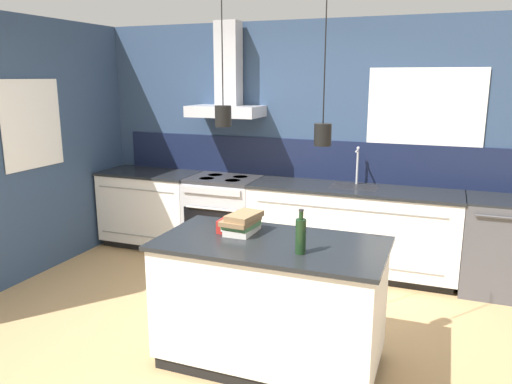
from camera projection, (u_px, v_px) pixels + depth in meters
ground_plane at (231, 336)px, 3.96m from camera, size 16.00×16.00×0.00m
wall_back at (299, 138)px, 5.49m from camera, size 5.60×2.37×2.60m
wall_left at (42, 147)px, 5.15m from camera, size 0.08×3.80×2.60m
counter_run_left at (152, 208)px, 6.03m from camera, size 1.16×0.64×0.91m
counter_run_sink at (352, 230)px, 5.18m from camera, size 2.14×0.64×1.31m
oven_range at (224, 217)px, 5.68m from camera, size 0.78×0.66×0.91m
dishwasher at (496, 246)px, 4.70m from camera, size 0.62×0.65×0.91m
kitchen_island at (270, 302)px, 3.51m from camera, size 1.57×0.83×0.91m
bottle_on_island at (301, 235)px, 3.15m from camera, size 0.07×0.07×0.29m
book_stack at (242, 223)px, 3.58m from camera, size 0.25×0.32×0.15m
red_supply_box at (233, 226)px, 3.60m from camera, size 0.20×0.16×0.09m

